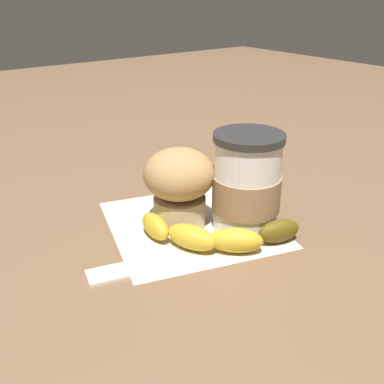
% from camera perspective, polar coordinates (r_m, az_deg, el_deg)
% --- Properties ---
extents(ground_plane, '(3.00, 3.00, 0.00)m').
position_cam_1_polar(ground_plane, '(0.66, 0.00, -4.12)').
color(ground_plane, brown).
extents(paper_napkin, '(0.29, 0.29, 0.00)m').
position_cam_1_polar(paper_napkin, '(0.66, 0.00, -4.06)').
color(paper_napkin, beige).
rests_on(paper_napkin, ground_plane).
extents(coffee_cup, '(0.10, 0.10, 0.14)m').
position_cam_1_polar(coffee_cup, '(0.63, 6.95, 0.97)').
color(coffee_cup, white).
rests_on(coffee_cup, paper_napkin).
extents(muffin, '(0.10, 0.10, 0.11)m').
position_cam_1_polar(muffin, '(0.63, -1.62, 1.15)').
color(muffin, beige).
rests_on(muffin, paper_napkin).
extents(banana, '(0.17, 0.17, 0.03)m').
position_cam_1_polar(banana, '(0.60, 2.95, -5.36)').
color(banana, gold).
rests_on(banana, paper_napkin).
extents(sugar_packet, '(0.06, 0.04, 0.01)m').
position_cam_1_polar(sugar_packet, '(0.56, -10.62, -10.03)').
color(sugar_packet, white).
rests_on(sugar_packet, ground_plane).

